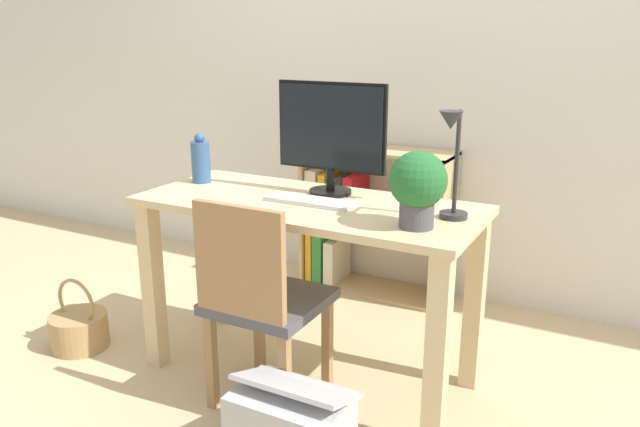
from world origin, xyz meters
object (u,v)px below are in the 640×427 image
object	(u,v)px
keyboard	(310,201)
basket	(79,329)
chair	(260,297)
vase	(201,160)
desk_lamp	(453,155)
potted_plant	(418,185)
bookshelf	(352,221)
monitor	(331,131)
storage_box	(291,427)

from	to	relation	value
keyboard	basket	bearing A→B (deg)	-165.36
keyboard	chair	xyz separation A→B (m)	(-0.06, -0.27, -0.31)
vase	chair	world-z (taller)	vase
desk_lamp	potted_plant	bearing A→B (deg)	-125.47
desk_lamp	chair	distance (m)	0.86
vase	bookshelf	world-z (taller)	vase
desk_lamp	potted_plant	distance (m)	0.16
keyboard	potted_plant	distance (m)	0.50
monitor	storage_box	bearing A→B (deg)	-73.18
desk_lamp	potted_plant	xyz separation A→B (m)	(-0.08, -0.11, -0.09)
desk_lamp	basket	distance (m)	1.86
monitor	chair	size ratio (longest dim) A/B	0.57
bookshelf	storage_box	distance (m)	1.56
keyboard	vase	xyz separation A→B (m)	(-0.58, 0.08, 0.09)
bookshelf	basket	bearing A→B (deg)	-122.55
desk_lamp	potted_plant	world-z (taller)	desk_lamp
monitor	vase	size ratio (longest dim) A/B	2.17
desk_lamp	basket	size ratio (longest dim) A/B	1.17
monitor	bookshelf	bearing A→B (deg)	108.85
basket	bookshelf	bearing A→B (deg)	57.45
desk_lamp	bookshelf	size ratio (longest dim) A/B	0.48
bookshelf	potted_plant	bearing A→B (deg)	-55.31
vase	chair	xyz separation A→B (m)	(0.53, -0.35, -0.40)
desk_lamp	basket	xyz separation A→B (m)	(-1.60, -0.28, -0.90)
storage_box	desk_lamp	bearing A→B (deg)	56.98
vase	storage_box	size ratio (longest dim) A/B	0.56
monitor	potted_plant	world-z (taller)	monitor
desk_lamp	potted_plant	size ratio (longest dim) A/B	1.49
vase	potted_plant	xyz separation A→B (m)	(1.05, -0.18, 0.05)
chair	basket	bearing A→B (deg)	178.58
bookshelf	basket	xyz separation A→B (m)	(-0.79, -1.23, -0.29)
potted_plant	storage_box	distance (m)	0.90
potted_plant	keyboard	bearing A→B (deg)	167.82
monitor	keyboard	size ratio (longest dim) A/B	1.33
vase	basket	xyz separation A→B (m)	(-0.47, -0.35, -0.76)
vase	basket	distance (m)	0.96
monitor	vase	bearing A→B (deg)	-171.27
basket	storage_box	distance (m)	1.28
keyboard	basket	distance (m)	1.28
potted_plant	chair	bearing A→B (deg)	-162.40
monitor	storage_box	world-z (taller)	monitor
keyboard	vase	size ratio (longest dim) A/B	1.63
chair	bookshelf	xyz separation A→B (m)	(-0.21, 1.23, -0.07)
chair	storage_box	xyz separation A→B (m)	(0.27, -0.24, -0.31)
storage_box	bookshelf	bearing A→B (deg)	107.92
desk_lamp	storage_box	world-z (taller)	desk_lamp
monitor	basket	bearing A→B (deg)	-157.20
monitor	chair	xyz separation A→B (m)	(-0.06, -0.44, -0.56)
vase	bookshelf	distance (m)	1.05
bookshelf	basket	size ratio (longest dim) A/B	2.44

